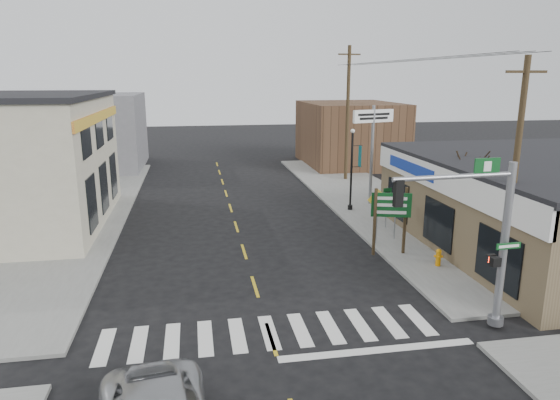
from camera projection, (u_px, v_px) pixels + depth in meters
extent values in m
plane|color=black|center=(271.00, 339.00, 15.36)|extent=(140.00, 140.00, 0.00)
cube|color=slate|center=(388.00, 213.00, 29.28)|extent=(6.00, 38.00, 0.13)
cube|color=slate|center=(64.00, 229.00, 26.26)|extent=(6.00, 38.00, 0.13)
cube|color=gold|center=(244.00, 252.00, 23.00)|extent=(0.12, 56.00, 0.01)
cube|color=silver|center=(269.00, 332.00, 15.74)|extent=(11.00, 2.20, 0.01)
cube|color=brown|center=(560.00, 207.00, 23.05)|extent=(12.00, 14.00, 4.00)
cube|color=#513825|center=(350.00, 134.00, 45.38)|extent=(8.00, 10.00, 5.60)
cube|color=slate|center=(89.00, 132.00, 43.33)|extent=(9.00, 10.00, 6.40)
cylinder|color=gray|center=(504.00, 246.00, 15.37)|extent=(0.25, 0.25, 5.27)
cylinder|color=gray|center=(452.00, 176.00, 14.50)|extent=(3.86, 0.14, 0.14)
cube|color=black|center=(395.00, 191.00, 14.30)|extent=(0.25, 0.19, 0.79)
cube|color=#0D451A|center=(509.00, 246.00, 15.14)|extent=(0.83, 0.04, 0.19)
cube|color=#0D451A|center=(486.00, 166.00, 14.61)|extent=(0.83, 0.05, 0.48)
cube|color=black|center=(496.00, 262.00, 15.40)|extent=(0.28, 0.23, 0.28)
cube|color=#41321E|center=(375.00, 222.00, 21.86)|extent=(0.11, 0.11, 3.04)
cube|color=#41321E|center=(405.00, 221.00, 22.10)|extent=(0.11, 0.11, 3.04)
cube|color=#11482A|center=(391.00, 205.00, 21.74)|extent=(1.73, 0.05, 1.08)
cylinder|color=orange|center=(438.00, 259.00, 20.88)|extent=(0.21, 0.21, 0.59)
sphere|color=orange|center=(439.00, 252.00, 20.81)|extent=(0.23, 0.23, 0.23)
cylinder|color=gray|center=(377.00, 218.00, 23.54)|extent=(0.06, 0.06, 2.42)
cube|color=yellow|center=(378.00, 200.00, 23.30)|extent=(1.02, 0.03, 1.02)
cylinder|color=black|center=(351.00, 171.00, 29.26)|extent=(0.12, 0.12, 4.63)
sphere|color=silver|center=(353.00, 131.00, 28.70)|extent=(0.25, 0.25, 0.25)
cube|color=#0B5559|center=(360.00, 156.00, 29.13)|extent=(0.02, 0.49, 1.25)
cylinder|color=gray|center=(372.00, 155.00, 30.55)|extent=(0.18, 0.18, 6.06)
cube|color=white|center=(373.00, 116.00, 29.98)|extent=(2.85, 0.18, 0.76)
cylinder|color=black|center=(468.00, 208.00, 23.34)|extent=(0.22, 0.22, 3.46)
ellipsoid|color=#1B3513|center=(548.00, 274.00, 18.83)|extent=(1.27, 1.27, 0.95)
ellipsoid|color=black|center=(454.00, 236.00, 23.65)|extent=(1.00, 1.00, 0.75)
cylinder|color=#412B22|center=(514.00, 179.00, 17.55)|extent=(0.22, 0.22, 8.43)
cube|color=#412B22|center=(526.00, 72.00, 16.66)|extent=(1.47, 0.09, 0.09)
cylinder|color=#3D301E|center=(347.00, 114.00, 37.57)|extent=(0.26, 0.26, 9.96)
cube|color=#3D301E|center=(349.00, 54.00, 36.53)|extent=(1.73, 0.11, 0.11)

